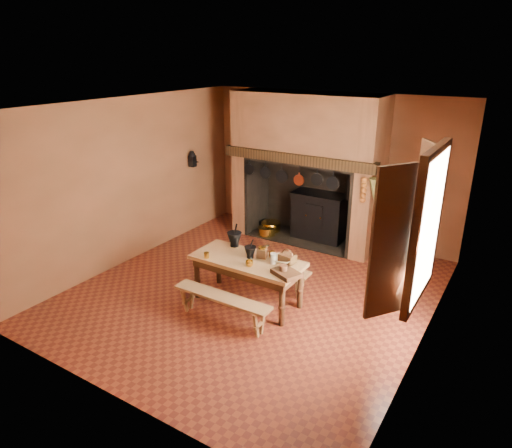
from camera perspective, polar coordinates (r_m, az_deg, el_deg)
The scene contains 28 objects.
floor at distance 7.14m, azimuth -0.16°, elevation -8.35°, with size 5.50×5.50×0.00m, color maroon.
ceiling at distance 6.27m, azimuth -0.19°, elevation 14.59°, with size 5.50×5.50×0.00m, color silver.
back_wall at distance 8.94m, azimuth 9.31°, elevation 7.08°, with size 5.00×0.02×2.80m, color #9A5F3D.
wall_left at distance 8.13m, azimuth -15.35°, elevation 5.23°, with size 0.02×5.50×2.80m, color #9A5F3D.
wall_right at distance 5.74m, azimuth 21.51°, elevation -1.97°, with size 0.02×5.50×2.80m, color #9A5F3D.
wall_front at distance 4.66m, azimuth -18.57°, elevation -6.86°, with size 5.00×0.02×2.80m, color #9A5F3D.
chimney_breast at distance 8.57m, azimuth 6.43°, elevation 9.46°, with size 2.95×0.96×2.80m.
iron_range at distance 8.94m, azimuth 7.96°, elevation 1.03°, with size 1.12×0.55×1.60m.
hearth_pans at distance 9.32m, azimuth 1.61°, elevation -0.51°, with size 0.51×0.62×0.20m.
hanging_pans at distance 8.26m, azimuth 4.53°, elevation 5.87°, with size 1.92×0.29×0.27m.
onion_string at distance 7.75m, azimuth 13.28°, elevation 4.13°, with size 0.12×0.10×0.46m, color #A8651F, non-canonical shape.
herb_bunch at distance 7.68m, azimuth 14.58°, elevation 4.26°, with size 0.20×0.20×0.35m, color brown.
window at distance 5.29m, azimuth 19.47°, elevation -0.10°, with size 0.39×1.75×1.76m.
wall_coffee_mill at distance 9.13m, azimuth -7.97°, elevation 8.20°, with size 0.23×0.16×0.31m.
work_table at distance 6.57m, azimuth -1.07°, elevation -5.26°, with size 1.62×0.72×0.70m.
bench_front at distance 6.25m, azimuth -4.27°, elevation -9.77°, with size 1.46×0.26×0.41m.
bench_back at distance 7.11m, azimuth 1.29°, elevation -5.74°, with size 1.44×0.25×0.41m.
mortar_large at distance 6.90m, azimuth -2.72°, elevation -1.83°, with size 0.22×0.22×0.38m.
mortar_small at distance 6.52m, azimuth -0.73°, elevation -3.46°, with size 0.17×0.17×0.29m.
coffee_grinder at distance 6.54m, azimuth 0.76°, elevation -3.56°, with size 0.20×0.17×0.21m.
brass_mug_a at distance 6.58m, azimuth -6.21°, elevation -3.90°, with size 0.07×0.07×0.08m, color gold.
brass_mug_b at distance 6.57m, azimuth 1.99°, elevation -3.79°, with size 0.08×0.08×0.09m, color gold.
mixing_bowl at distance 6.43m, azimuth 3.36°, elevation -4.47°, with size 0.30×0.30×0.07m, color beige.
stoneware_crock at distance 6.07m, azimuth 3.40°, elevation -5.73°, with size 0.11×0.11×0.14m, color brown.
glass_jar at distance 6.36m, azimuth 2.18°, elevation -4.32°, with size 0.09×0.09×0.15m, color beige.
wicker_basket at distance 6.41m, azimuth 3.93°, elevation -4.25°, with size 0.24×0.18×0.21m.
wooden_tray at distance 6.07m, azimuth 3.78°, elevation -6.15°, with size 0.36×0.26×0.06m, color #391C12.
brass_cup at distance 6.29m, azimuth -0.83°, elevation -4.97°, with size 0.11×0.11×0.09m, color gold.
Camera 1 is at (3.32, -5.28, 3.48)m, focal length 32.00 mm.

